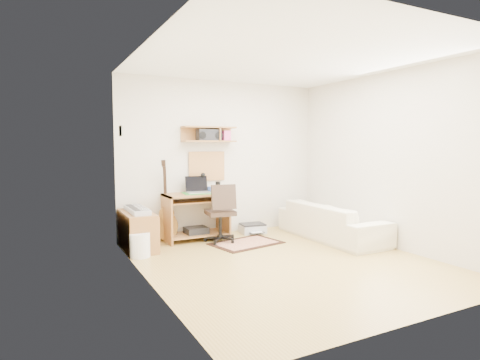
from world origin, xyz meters
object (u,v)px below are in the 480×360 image
sofa (332,215)px  printer (252,228)px  task_chair (220,212)px  cabinet (137,231)px  desk (196,216)px

sofa → printer: bearing=44.5°
task_chair → cabinet: size_ratio=1.04×
printer → task_chair: bearing=-150.3°
cabinet → printer: size_ratio=2.16×
printer → sofa: sofa is taller
sofa → cabinet: bearing=75.2°
task_chair → sofa: task_chair is taller
cabinet → printer: 2.04m
cabinet → desk: bearing=10.1°
cabinet → sofa: sofa is taller
printer → sofa: (0.94, -0.96, 0.30)m
desk → sofa: sofa is taller
desk → printer: bearing=-0.1°
desk → sofa: bearing=-25.9°
desk → task_chair: task_chair is taller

